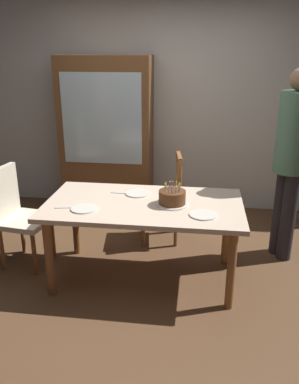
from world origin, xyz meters
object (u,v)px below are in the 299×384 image
(chair_upholstered, at_px, (16,211))
(china_cabinet, at_px, (107,136))
(plate_near_celebrant, at_px, (84,209))
(chair_spindle_back, at_px, (162,200))
(dining_table, at_px, (144,212))
(person_guest, at_px, (292,155))
(plate_far_side, at_px, (138,193))
(plate_near_guest, at_px, (203,215))
(birthday_cake, at_px, (172,198))

(chair_upholstered, distance_m, china_cabinet, 1.60)
(plate_near_celebrant, height_order, chair_spindle_back, chair_spindle_back)
(dining_table, xyz_separation_m, person_guest, (1.30, 0.58, 0.40))
(china_cabinet, bearing_deg, plate_near_celebrant, -82.88)
(plate_far_side, relative_size, plate_near_guest, 1.00)
(person_guest, bearing_deg, china_cabinet, 153.72)
(chair_spindle_back, relative_size, chair_upholstered, 1.00)
(birthday_cake, xyz_separation_m, china_cabinet, (-0.93, 1.57, 0.16))
(birthday_cake, bearing_deg, person_guest, 29.06)
(chair_spindle_back, distance_m, china_cabinet, 1.20)
(chair_upholstered, bearing_deg, china_cabinet, 69.24)
(plate_near_celebrant, xyz_separation_m, plate_near_guest, (0.97, 0.00, 0.00))
(chair_upholstered, height_order, person_guest, person_guest)
(dining_table, relative_size, plate_near_celebrant, 7.64)
(birthday_cake, relative_size, person_guest, 0.15)
(birthday_cake, xyz_separation_m, chair_upholstered, (-1.47, 0.13, -0.26))
(dining_table, height_order, plate_near_guest, plate_near_guest)
(birthday_cake, relative_size, plate_near_celebrant, 1.27)
(plate_near_celebrant, bearing_deg, china_cabinet, 97.12)
(plate_near_guest, distance_m, chair_upholstered, 1.77)
(plate_far_side, relative_size, china_cabinet, 0.12)
(dining_table, bearing_deg, chair_upholstered, 174.61)
(plate_near_celebrant, height_order, chair_upholstered, chair_upholstered)
(plate_far_side, bearing_deg, plate_near_guest, -34.97)
(plate_far_side, height_order, person_guest, person_guest)
(dining_table, relative_size, china_cabinet, 0.89)
(plate_near_celebrant, xyz_separation_m, chair_upholstered, (-0.77, 0.32, -0.20))
(plate_near_celebrant, bearing_deg, plate_far_side, 47.41)
(plate_far_side, distance_m, plate_near_guest, 0.72)
(plate_far_side, xyz_separation_m, chair_spindle_back, (0.17, 0.58, -0.28))
(chair_spindle_back, distance_m, person_guest, 1.37)
(dining_table, height_order, chair_spindle_back, chair_spindle_back)
(chair_upholstered, relative_size, china_cabinet, 0.50)
(dining_table, bearing_deg, chair_spindle_back, 83.98)
(chair_upholstered, bearing_deg, chair_spindle_back, 26.90)
(chair_spindle_back, bearing_deg, plate_near_guest, -66.86)
(plate_near_guest, distance_m, chair_spindle_back, 1.11)
(birthday_cake, bearing_deg, chair_upholstered, 175.12)
(plate_near_celebrant, xyz_separation_m, china_cabinet, (-0.22, 1.76, 0.22))
(plate_near_guest, height_order, chair_spindle_back, chair_spindle_back)
(birthday_cake, bearing_deg, plate_far_side, 146.63)
(plate_far_side, bearing_deg, chair_upholstered, -175.52)
(dining_table, bearing_deg, plate_far_side, 112.22)
(person_guest, bearing_deg, plate_far_side, -164.95)
(person_guest, distance_m, china_cabinet, 2.21)
(dining_table, relative_size, plate_near_guest, 7.64)
(plate_near_celebrant, height_order, plate_near_guest, same)
(plate_near_celebrant, xyz_separation_m, chair_spindle_back, (0.54, 0.99, -0.28))
(dining_table, distance_m, chair_upholstered, 1.24)
(plate_far_side, height_order, plate_near_guest, same)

